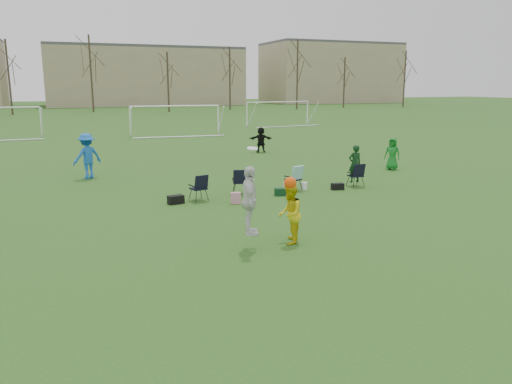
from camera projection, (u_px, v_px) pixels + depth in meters
name	position (u px, v px, depth m)	size (l,w,h in m)	color
ground	(312.00, 274.00, 11.13)	(260.00, 260.00, 0.00)	#25591C
fielder_blue	(87.00, 156.00, 22.24)	(1.31, 0.75, 2.03)	blue
fielder_green_far	(392.00, 154.00, 24.64)	(0.78, 0.50, 1.59)	#147322
fielder_black	(261.00, 140.00, 30.93)	(1.46, 0.46, 1.57)	black
center_contest	(270.00, 207.00, 12.82)	(1.99, 1.16, 2.64)	silver
sideline_setup	(288.00, 178.00, 19.60)	(8.23, 2.04, 1.71)	black
goal_mid	(175.00, 112.00, 41.27)	(7.40, 0.63, 2.46)	white
goal_right	(278.00, 107.00, 51.01)	(7.35, 1.14, 2.46)	white
tree_line	(94.00, 78.00, 73.70)	(110.28, 3.28, 11.40)	#382B21
building_row	(118.00, 75.00, 99.63)	(126.00, 16.00, 13.00)	tan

